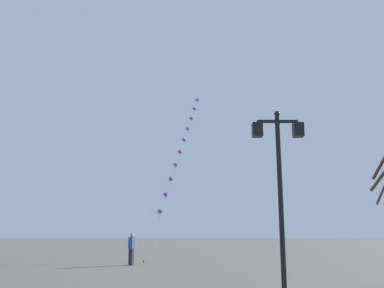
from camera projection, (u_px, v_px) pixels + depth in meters
ground_plane at (181, 268)px, 21.07m from camera, size 160.00×160.00×0.00m
twin_lantern_lamp_post at (279, 167)px, 11.66m from camera, size 1.44×0.28×5.19m
kite_train at (178, 156)px, 32.01m from camera, size 3.60×12.45×13.88m
kite_flyer at (132, 248)px, 22.79m from camera, size 0.34×0.63×1.71m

